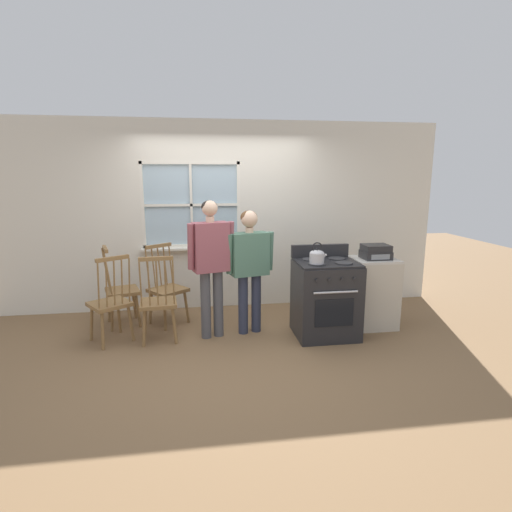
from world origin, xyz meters
The scene contains 13 objects.
ground_plane centered at (0.00, 0.00, 0.00)m, with size 16.00×16.00×0.00m, color brown.
wall_back centered at (0.03, 1.40, 1.33)m, with size 6.40×0.16×2.70m.
chair_by_window centered at (-0.85, 0.20, 0.47)m, with size 0.45×0.44×1.05m.
chair_near_wall centered at (-1.40, 0.25, 0.47)m, with size 0.57×0.57×1.05m.
chair_center_cluster centered at (-0.79, 0.77, 0.47)m, with size 0.58×0.58×1.05m.
chair_near_stove centered at (-1.38, 0.79, 0.47)m, with size 0.51×0.52×1.05m.
person_elderly_left centered at (-0.22, 0.23, 0.99)m, with size 0.57×0.31×1.65m.
person_teen_center centered at (0.25, 0.30, 0.93)m, with size 0.61×0.31×1.53m.
stove centered at (1.15, 0.08, 0.47)m, with size 0.73×0.68×1.08m.
kettle centered at (0.98, -0.05, 1.02)m, with size 0.21×0.17×0.25m.
potted_plant centered at (-0.21, 1.31, 1.01)m, with size 0.14×0.14×0.37m.
side_counter centered at (1.85, 0.29, 0.45)m, with size 0.55×0.50×0.90m.
stereo centered at (1.85, 0.27, 0.99)m, with size 0.34×0.29×0.18m.
Camera 1 is at (-0.36, -4.39, 1.94)m, focal length 28.00 mm.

